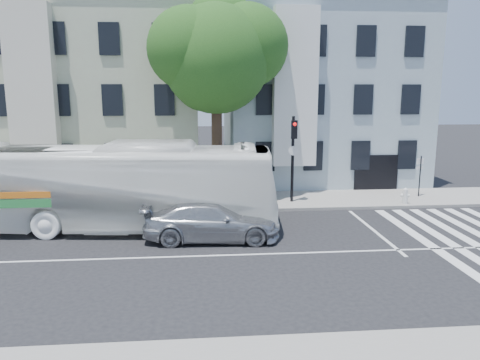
{
  "coord_description": "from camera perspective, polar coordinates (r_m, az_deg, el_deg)",
  "views": [
    {
      "loc": [
        -0.95,
        -16.28,
        6.02
      ],
      "look_at": [
        0.67,
        2.1,
        2.4
      ],
      "focal_mm": 35.0,
      "sensor_mm": 36.0,
      "label": 1
    }
  ],
  "objects": [
    {
      "name": "ground",
      "position": [
        17.38,
        -1.61,
        -9.17
      ],
      "size": [
        120.0,
        120.0,
        0.0
      ],
      "primitive_type": "plane",
      "color": "black",
      "rests_on": "ground"
    },
    {
      "name": "sidewalk_far",
      "position": [
        25.01,
        -2.72,
        -2.66
      ],
      "size": [
        80.0,
        4.0,
        0.15
      ],
      "primitive_type": "cube",
      "color": "gray",
      "rests_on": "ground"
    },
    {
      "name": "building_left",
      "position": [
        31.86,
        -16.22,
        9.74
      ],
      "size": [
        12.0,
        10.0,
        11.0
      ],
      "primitive_type": "cube",
      "color": "#ADB094",
      "rests_on": "ground"
    },
    {
      "name": "building_right",
      "position": [
        32.28,
        9.37,
        10.04
      ],
      "size": [
        12.0,
        10.0,
        11.0
      ],
      "primitive_type": "cube",
      "color": "#97A9B4",
      "rests_on": "ground"
    },
    {
      "name": "street_tree",
      "position": [
        25.1,
        -2.82,
        15.23
      ],
      "size": [
        7.3,
        5.9,
        11.1
      ],
      "color": "#2D2116",
      "rests_on": "ground"
    },
    {
      "name": "bus",
      "position": [
        20.69,
        -14.61,
        -0.76
      ],
      "size": [
        4.44,
        13.85,
        3.79
      ],
      "primitive_type": "imported",
      "rotation": [
        0.0,
        0.0,
        1.48
      ],
      "color": "white",
      "rests_on": "ground"
    },
    {
      "name": "sedan",
      "position": [
        18.91,
        -3.48,
        -4.97
      ],
      "size": [
        2.5,
        5.56,
        1.58
      ],
      "primitive_type": "imported",
      "rotation": [
        0.0,
        0.0,
        1.52
      ],
      "color": "#B2B4B9",
      "rests_on": "ground"
    },
    {
      "name": "hedge",
      "position": [
        23.51,
        -13.55,
        -2.79
      ],
      "size": [
        8.37,
        3.31,
        0.7
      ],
      "primitive_type": null,
      "rotation": [
        0.0,
        0.0,
        0.3
      ],
      "color": "#225C1E",
      "rests_on": "sidewalk_far"
    },
    {
      "name": "traffic_signal",
      "position": [
        24.3,
        6.5,
        3.87
      ],
      "size": [
        0.49,
        0.55,
        4.63
      ],
      "rotation": [
        0.0,
        0.0,
        -0.1
      ],
      "color": "black",
      "rests_on": "ground"
    },
    {
      "name": "fire_hydrant",
      "position": [
        25.69,
        19.49,
        -1.79
      ],
      "size": [
        0.47,
        0.3,
        0.82
      ],
      "rotation": [
        0.0,
        0.0,
        -0.36
      ],
      "color": "silver",
      "rests_on": "sidewalk_far"
    },
    {
      "name": "far_sign_pole",
      "position": [
        27.5,
        21.08,
        1.1
      ],
      "size": [
        0.41,
        0.17,
        2.26
      ],
      "rotation": [
        0.0,
        0.0,
        0.08
      ],
      "color": "black",
      "rests_on": "sidewalk_far"
    }
  ]
}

